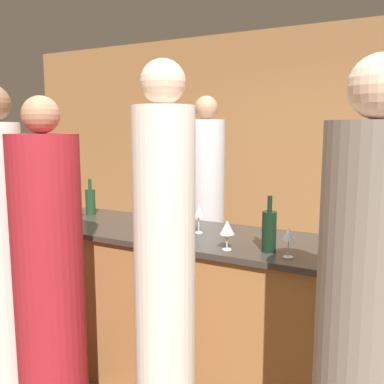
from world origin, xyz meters
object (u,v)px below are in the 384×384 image
Objects in this scene: guest_1 at (364,355)px; wine_bottle_1 at (181,214)px; bartender at (206,218)px; guest_2 at (165,287)px; wine_bottle_0 at (269,231)px; wine_bottle_2 at (90,201)px; guest_0 at (49,282)px; guest_3 at (2,258)px.

wine_bottle_1 is at bearing 144.15° from guest_1.
guest_2 is (0.59, -1.62, 0.03)m from bartender.
wine_bottle_2 is (-1.55, 0.32, -0.01)m from wine_bottle_0.
guest_1 is 2.36m from wine_bottle_2.
guest_0 is 0.96× the size of guest_3.
wine_bottle_1 is at bearing 114.75° from guest_2.
wine_bottle_0 is at bearing -19.08° from wine_bottle_1.
wine_bottle_0 is (-0.58, 0.68, 0.24)m from guest_1.
guest_2 is 6.47× the size of wine_bottle_0.
bartender is 1.73m from guest_2.
bartender is at bearing 105.40° from wine_bottle_1.
guest_3 is at bearing -159.38° from wine_bottle_0.
bartender is 0.98× the size of guest_2.
wine_bottle_1 is (-0.37, 0.79, 0.18)m from guest_2.
guest_2 reaches higher than wine_bottle_2.
guest_0 reaches higher than wine_bottle_0.
guest_3 is (-0.43, 0.04, 0.06)m from guest_0.
guest_0 reaches higher than wine_bottle_1.
bartender is 1.01× the size of guest_3.
guest_0 is 0.44m from guest_3.
guest_2 is (-0.90, 0.12, 0.05)m from guest_1.
guest_0 reaches higher than wine_bottle_2.
wine_bottle_0 is at bearing 130.71° from bartender.
bartender is 1.05× the size of guest_0.
guest_3 is (-0.56, -1.62, 0.00)m from bartender.
bartender is 0.88m from wine_bottle_1.
wine_bottle_0 is 1.59m from wine_bottle_2.
guest_1 is at bearing -3.33° from guest_3.
guest_0 is at bearing 177.14° from guest_1.
bartender is at bearing 130.71° from wine_bottle_0.
guest_2 is at bearing -120.23° from wine_bottle_0.
wine_bottle_2 is (-0.86, 0.08, 0.00)m from wine_bottle_1.
guest_0 is at bearing -150.38° from wine_bottle_0.
guest_1 is 0.92m from wine_bottle_0.
wine_bottle_0 is at bearing 20.62° from guest_3.
guest_0 is 0.93× the size of guest_2.
guest_1 reaches higher than wine_bottle_1.
wine_bottle_2 is at bearing 49.53° from bartender.
bartender reaches higher than guest_0.
guest_2 reaches higher than bartender.
guest_2 is 1.03× the size of guest_3.
wine_bottle_1 is at bearing -5.51° from wine_bottle_2.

